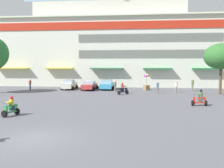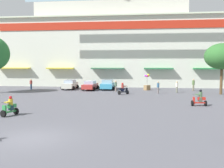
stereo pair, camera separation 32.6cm
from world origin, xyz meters
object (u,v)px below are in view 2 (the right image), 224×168
Objects in this scene: parked_car_0 at (70,84)px; scooter_rider_6 at (10,107)px; pedestrian_0 at (31,84)px; pedestrian_2 at (116,85)px; plaza_tree_1 at (222,56)px; pedestrian_4 at (193,84)px; scooter_rider_2 at (123,90)px; pedestrian_1 at (177,86)px; parked_car_2 at (108,85)px; balloon_vendor_cart at (147,83)px; parked_car_1 at (90,85)px; scooter_rider_8 at (199,99)px; pedestrian_3 at (158,86)px.

scooter_rider_6 reaches higher than parked_car_0.
pedestrian_0 is 1.02× the size of pedestrian_2.
pedestrian_0 is at bearing 173.58° from plaza_tree_1.
scooter_rider_2 is at bearing -151.25° from pedestrian_4.
pedestrian_1 reaches higher than scooter_rider_6.
parked_car_2 is 6.01m from balloon_vendor_cart.
plaza_tree_1 is at bearing -11.09° from parked_car_1.
pedestrian_1 reaches higher than parked_car_1.
pedestrian_1 is (14.70, 17.44, 0.25)m from scooter_rider_6.
plaza_tree_1 is 4.29× the size of scooter_rider_2.
scooter_rider_2 is (2.84, -5.81, -0.13)m from parked_car_2.
parked_car_1 is 18.74m from scooter_rider_8.
pedestrian_0 is (-14.57, 4.64, 0.26)m from scooter_rider_2.
scooter_rider_6 is 16.66m from scooter_rider_8.
parked_car_1 is 7.43m from scooter_rider_2.
parked_car_0 is at bearing 170.09° from pedestrian_1.
scooter_rider_8 reaches higher than pedestrian_1.
parked_car_1 is 2.53× the size of pedestrian_4.
pedestrian_2 is at bearing 174.08° from plaza_tree_1.
plaza_tree_1 is at bearing -6.42° from pedestrian_0.
pedestrian_3 is at bearing -17.18° from parked_car_0.
balloon_vendor_cart reaches higher than scooter_rider_6.
plaza_tree_1 reaches higher than parked_car_1.
scooter_rider_6 is 20.15m from pedestrian_3.
plaza_tree_1 is at bearing -23.61° from balloon_vendor_cart.
scooter_rider_6 is 0.97× the size of scooter_rider_8.
pedestrian_4 reaches higher than parked_car_2.
pedestrian_2 is (-8.43, 0.16, 0.02)m from pedestrian_1.
parked_car_0 is 18.50m from pedestrian_4.
plaza_tree_1 is 10.95m from balloon_vendor_cart.
pedestrian_4 is (1.99, 13.56, 0.35)m from scooter_rider_8.
scooter_rider_2 is 0.97× the size of pedestrian_2.
pedestrian_3 reaches higher than parked_car_1.
pedestrian_1 is at bearing -10.17° from parked_car_1.
plaza_tree_1 is 11.66m from scooter_rider_8.
parked_car_2 is 10.41m from pedestrian_1.
parked_car_0 is at bearing 179.25° from pedestrian_4.
scooter_rider_8 is (7.82, -8.18, 0.01)m from scooter_rider_2.
pedestrian_0 reaches higher than scooter_rider_6.
scooter_rider_6 is 0.93× the size of pedestrian_3.
plaza_tree_1 is 1.48× the size of parked_car_1.
scooter_rider_8 is 14.65m from balloon_vendor_cart.
parked_car_0 is 1.03× the size of parked_car_2.
balloon_vendor_cart is (4.44, 2.68, 0.20)m from pedestrian_2.
parked_car_2 is 8.54m from pedestrian_3.
pedestrian_1 is (7.14, 2.86, 0.25)m from scooter_rider_2.
parked_car_1 is 19.80m from scooter_rider_6.
pedestrian_1 is 4.90m from balloon_vendor_cart.
plaza_tree_1 is 22.03m from parked_car_0.
scooter_rider_6 is at bearing -109.61° from pedestrian_2.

